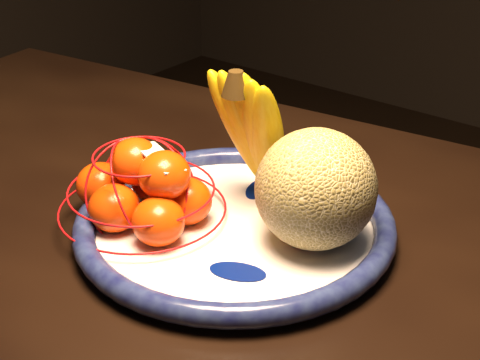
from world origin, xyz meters
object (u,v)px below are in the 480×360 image
Objects in this scene: fruit_bowl at (235,225)px; banana_bunch at (256,129)px; dining_table at (200,296)px; cantaloupe at (316,189)px; mandarin_bag at (144,191)px.

banana_bunch is at bearing 105.18° from fruit_bowl.
banana_bunch is (-0.02, 0.06, 0.10)m from fruit_bowl.
dining_table is 11.32× the size of cantaloupe.
dining_table is at bearing -120.14° from fruit_bowl.
cantaloupe is at bearing 24.03° from mandarin_bag.
dining_table is 0.20m from cantaloupe.
cantaloupe is at bearing -14.11° from banana_bunch.
dining_table is 7.91× the size of banana_bunch.
banana_bunch reaches higher than fruit_bowl.
mandarin_bag is (-0.09, -0.05, 0.04)m from fruit_bowl.
fruit_bowl is 0.12m from banana_bunch.
dining_table is 0.15m from mandarin_bag.
fruit_bowl is 2.79× the size of cantaloupe.
mandarin_bag is at bearing -149.50° from fruit_bowl.
banana_bunch is at bearing 57.26° from mandarin_bag.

